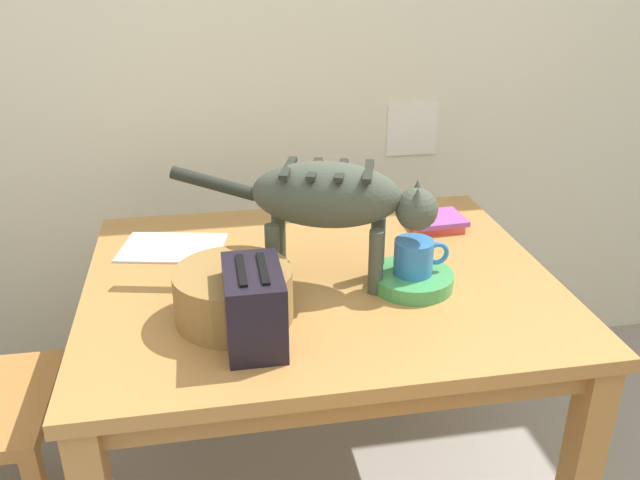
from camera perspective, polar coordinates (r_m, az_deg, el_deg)
wall_rear at (r=2.31m, az=-1.43°, el=17.19°), size 5.05×0.11×2.50m
dining_table at (r=1.75m, az=0.00°, el=-5.70°), size 1.17×0.96×0.76m
cat at (r=1.59m, az=1.13°, el=3.43°), size 0.62×0.25×0.31m
saucer_bowl at (r=1.66m, az=7.86°, el=-3.35°), size 0.20×0.20×0.04m
coffee_mug at (r=1.64m, az=8.08°, el=-1.43°), size 0.14×0.10×0.09m
magazine at (r=1.89m, az=-12.47°, el=-0.63°), size 0.31×0.24×0.01m
book_stack at (r=2.01m, az=9.81°, el=1.56°), size 0.17×0.14×0.04m
wicker_basket at (r=1.51m, az=-7.38°, el=-4.57°), size 0.27×0.27×0.12m
toaster at (r=1.41m, az=-5.66°, el=-5.66°), size 0.12×0.20×0.18m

